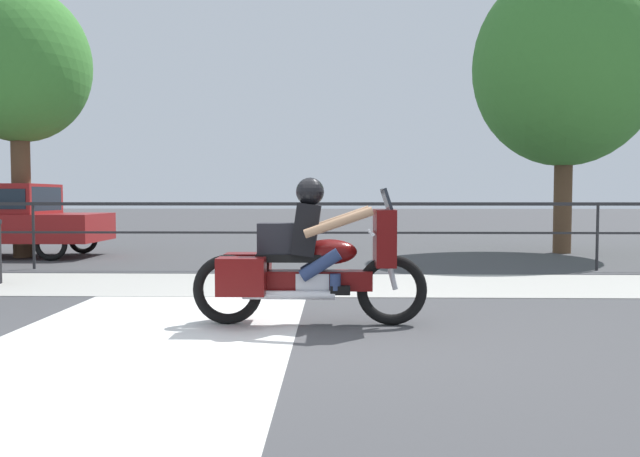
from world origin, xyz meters
name	(u,v)px	position (x,y,z in m)	size (l,w,h in m)	color
ground_plane	(292,335)	(0.00, 0.00, 0.00)	(120.00, 120.00, 0.00)	#424244
sidewalk_band	(308,284)	(0.00, 3.40, 0.01)	(44.00, 2.40, 0.01)	#A8A59E
crosswalk_band	(145,339)	(-1.36, -0.20, 0.00)	(2.79, 6.00, 0.01)	silver
fence_railing	(312,217)	(0.00, 5.32, 0.96)	(36.00, 0.05, 1.22)	#232326
motorcycle	(308,260)	(0.14, 0.49, 0.68)	(2.43, 0.76, 1.52)	black
parked_car	(8,215)	(-6.76, 7.55, 0.91)	(3.94, 1.79, 1.60)	maroon
tree_behind_sign	(565,66)	(5.72, 8.77, 4.32)	(4.20, 4.20, 6.65)	brown
tree_behind_car	(18,66)	(-6.39, 7.46, 4.12)	(3.03, 3.03, 5.83)	brown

